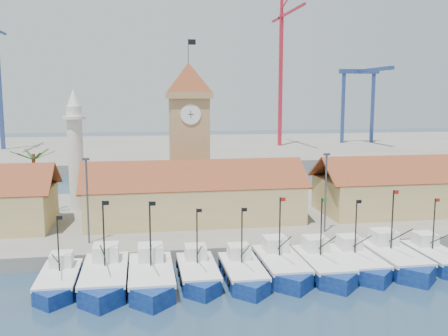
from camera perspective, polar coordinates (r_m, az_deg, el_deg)
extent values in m
plane|color=#1C3B4C|center=(44.25, -0.52, -14.12)|extent=(400.00, 400.00, 0.00)
cube|color=gray|center=(66.71, -3.76, -5.73)|extent=(140.00, 32.00, 1.50)
cube|color=gray|center=(151.39, -7.04, 2.17)|extent=(240.00, 80.00, 2.00)
cube|color=navy|center=(47.39, -18.32, -12.40)|extent=(3.22, 7.29, 1.66)
cube|color=navy|center=(44.03, -19.05, -14.05)|extent=(3.22, 3.22, 1.66)
cube|color=silver|center=(47.11, -18.36, -11.46)|extent=(3.29, 7.50, 0.32)
cube|color=silver|center=(48.58, -18.07, -9.92)|extent=(1.93, 2.03, 1.29)
cylinder|color=black|center=(46.76, -18.42, -8.29)|extent=(0.13, 0.13, 5.16)
cube|color=black|center=(46.11, -18.27, -5.43)|extent=(0.46, 0.02, 0.32)
cube|color=navy|center=(46.70, -13.45, -12.40)|extent=(3.85, 8.70, 1.98)
cube|color=navy|center=(42.66, -13.85, -14.44)|extent=(3.85, 3.85, 1.98)
cube|color=silver|center=(46.36, -13.49, -11.25)|extent=(3.92, 8.94, 0.38)
cube|color=silver|center=(48.15, -13.35, -9.41)|extent=(2.31, 2.42, 1.54)
cylinder|color=black|center=(45.97, -13.58, -7.41)|extent=(0.15, 0.15, 6.15)
cube|color=black|center=(45.28, -13.35, -3.92)|extent=(0.55, 0.02, 0.38)
cube|color=navy|center=(46.02, -8.31, -12.57)|extent=(3.81, 8.62, 1.96)
cube|color=navy|center=(42.02, -8.18, -14.65)|extent=(3.81, 3.81, 1.96)
cube|color=silver|center=(45.68, -8.34, -11.43)|extent=(3.88, 8.86, 0.38)
cube|color=silver|center=(47.45, -8.42, -9.56)|extent=(2.29, 2.39, 1.52)
cylinder|color=black|center=(45.28, -8.43, -7.56)|extent=(0.15, 0.15, 6.09)
cube|color=black|center=(44.60, -8.16, -4.05)|extent=(0.54, 0.02, 0.38)
cube|color=navy|center=(46.92, -3.00, -12.17)|extent=(3.33, 7.54, 1.71)
cube|color=navy|center=(43.43, -2.42, -13.89)|extent=(3.33, 3.33, 1.71)
cube|color=silver|center=(46.63, -3.01, -11.18)|extent=(3.40, 7.75, 0.33)
cube|color=silver|center=(48.16, -3.27, -9.59)|extent=(2.00, 2.09, 1.33)
cylinder|color=black|center=(46.26, -3.10, -7.87)|extent=(0.13, 0.13, 5.33)
cube|color=black|center=(45.67, -2.83, -4.88)|extent=(0.48, 0.02, 0.33)
cube|color=navy|center=(46.96, 2.15, -12.14)|extent=(3.36, 7.61, 1.73)
cube|color=navy|center=(43.49, 3.19, -13.86)|extent=(3.36, 3.36, 1.73)
cube|color=silver|center=(46.66, 2.16, -11.15)|extent=(3.43, 7.82, 0.34)
cube|color=silver|center=(48.18, 1.70, -9.55)|extent=(2.02, 2.11, 1.35)
cylinder|color=black|center=(46.29, 2.06, -7.81)|extent=(0.13, 0.13, 5.38)
cube|color=black|center=(45.71, 2.37, -4.78)|extent=(0.48, 0.02, 0.34)
cube|color=navy|center=(48.79, 6.49, -11.34)|extent=(3.67, 8.31, 1.89)
cube|color=navy|center=(45.07, 7.98, -13.05)|extent=(3.67, 3.67, 1.89)
cube|color=silver|center=(48.48, 6.51, -10.29)|extent=(3.74, 8.54, 0.37)
cube|color=silver|center=(50.13, 5.86, -8.64)|extent=(2.20, 2.31, 1.47)
cylinder|color=black|center=(48.12, 6.39, -6.78)|extent=(0.15, 0.15, 5.87)
cube|color=#A5140F|center=(47.56, 6.75, -3.58)|extent=(0.52, 0.02, 0.37)
cube|color=navy|center=(49.55, 11.13, -11.14)|extent=(3.62, 8.19, 1.86)
cube|color=navy|center=(45.98, 12.97, -12.76)|extent=(3.62, 3.62, 1.86)
cube|color=silver|center=(49.25, 11.17, -10.12)|extent=(3.69, 8.42, 0.36)
cube|color=silver|center=(50.83, 10.37, -8.54)|extent=(2.17, 2.27, 1.45)
cylinder|color=black|center=(48.89, 11.05, -6.72)|extent=(0.14, 0.14, 5.79)
cube|color=#197226|center=(48.36, 11.42, -3.62)|extent=(0.52, 0.02, 0.36)
cube|color=navy|center=(51.25, 14.91, -10.64)|extent=(3.44, 7.77, 1.77)
cube|color=navy|center=(47.95, 16.86, -12.05)|extent=(3.44, 3.44, 1.77)
cube|color=silver|center=(50.97, 14.94, -9.70)|extent=(3.50, 7.99, 0.34)
cube|color=silver|center=(52.43, 14.09, -8.26)|extent=(2.06, 2.16, 1.37)
cylinder|color=black|center=(50.64, 14.83, -6.58)|extent=(0.14, 0.14, 5.50)
cube|color=black|center=(50.16, 15.19, -3.73)|extent=(0.49, 0.02, 0.34)
cube|color=navy|center=(53.04, 18.75, -10.09)|extent=(3.83, 8.67, 1.97)
cube|color=navy|center=(49.49, 21.16, -11.54)|extent=(3.83, 3.83, 1.97)
cube|color=silver|center=(52.75, 18.80, -9.07)|extent=(3.91, 8.91, 0.38)
cube|color=silver|center=(54.34, 17.76, -7.55)|extent=(2.30, 2.41, 1.53)
cylinder|color=black|center=(52.41, 18.68, -5.70)|extent=(0.15, 0.15, 6.13)
cube|color=#A5140F|center=(51.95, 19.09, -2.63)|extent=(0.55, 0.02, 0.38)
cube|color=navy|center=(55.14, 22.92, -9.68)|extent=(3.36, 7.61, 1.73)
cube|color=silver|center=(54.89, 22.97, -8.82)|extent=(3.43, 7.82, 0.34)
cube|color=silver|center=(56.22, 21.97, -7.55)|extent=(2.02, 2.11, 1.34)
cylinder|color=black|center=(54.58, 22.86, -5.98)|extent=(0.13, 0.13, 5.38)
cube|color=#A5140F|center=(54.18, 23.22, -3.39)|extent=(0.48, 0.02, 0.34)
cube|color=tan|center=(62.15, -3.41, -3.93)|extent=(26.00, 10.00, 4.50)
cube|color=brown|center=(59.02, -3.18, -0.87)|extent=(27.04, 5.13, 3.21)
cube|color=brown|center=(63.93, -3.68, -0.17)|extent=(27.04, 5.13, 3.21)
cube|color=tan|center=(72.76, 22.55, -2.76)|extent=(30.00, 10.00, 4.50)
cube|color=brown|center=(70.10, 23.80, -0.12)|extent=(31.20, 5.13, 3.21)
cube|color=brown|center=(74.29, 21.69, 0.44)|extent=(31.20, 5.13, 3.21)
cube|color=tan|center=(67.19, -3.99, 1.52)|extent=(5.00, 5.00, 15.00)
cube|color=tan|center=(66.73, -4.06, 8.28)|extent=(5.80, 5.80, 0.80)
pyramid|color=brown|center=(66.77, -4.08, 10.25)|extent=(5.80, 5.80, 4.00)
cylinder|color=white|center=(64.23, -3.82, 6.14)|extent=(2.60, 0.15, 2.60)
cube|color=black|center=(64.16, -3.81, 6.14)|extent=(0.08, 0.02, 1.00)
cube|color=black|center=(64.16, -3.81, 6.14)|extent=(0.80, 0.02, 0.08)
cylinder|color=#3F3F44|center=(66.99, -4.11, 13.24)|extent=(0.10, 0.10, 3.00)
cube|color=black|center=(67.14, -3.69, 14.18)|extent=(1.00, 0.03, 0.70)
cylinder|color=silver|center=(69.47, -16.56, 1.01)|extent=(2.00, 2.00, 14.00)
cylinder|color=silver|center=(69.03, -16.75, 5.54)|extent=(3.00, 3.00, 0.40)
cone|color=silver|center=(68.97, -16.84, 7.70)|extent=(1.80, 1.80, 2.40)
cylinder|color=brown|center=(68.75, -20.80, -1.79)|extent=(0.44, 0.44, 8.00)
cube|color=#214E1A|center=(67.96, -19.81, 1.39)|extent=(2.80, 0.35, 1.18)
cube|color=#214E1A|center=(69.27, -20.20, 1.49)|extent=(1.71, 2.60, 1.18)
cube|color=#214E1A|center=(69.55, -21.33, 1.46)|extent=(1.71, 2.60, 1.18)
cube|color=#214E1A|center=(68.52, -22.11, 1.32)|extent=(2.80, 0.35, 1.18)
cube|color=#214E1A|center=(67.19, -21.75, 1.21)|extent=(1.71, 2.60, 1.18)
cube|color=#214E1A|center=(66.91, -20.58, 1.25)|extent=(1.71, 2.60, 1.18)
cylinder|color=#3F3F44|center=(53.83, -15.33, -3.67)|extent=(0.20, 0.20, 9.00)
cube|color=#3F3F44|center=(53.12, -15.51, 0.98)|extent=(0.70, 0.25, 0.25)
cylinder|color=#3F3F44|center=(57.28, 11.54, -2.83)|extent=(0.20, 0.20, 9.00)
cube|color=#3F3F44|center=(56.61, 11.66, 1.55)|extent=(0.70, 0.25, 0.25)
cube|color=navy|center=(153.32, -24.26, 8.28)|extent=(1.00, 1.00, 33.74)
cube|color=navy|center=(159.16, -24.14, 13.99)|extent=(0.60, 10.00, 0.60)
cube|color=#B81C2F|center=(151.27, 6.48, 9.91)|extent=(1.00, 1.00, 38.76)
cube|color=#B81C2F|center=(144.03, 7.68, 17.32)|extent=(0.60, 23.47, 0.60)
cube|color=#B81C2F|center=(157.69, 6.07, 16.55)|extent=(0.60, 10.00, 0.60)
cube|color=#B81C2F|center=(153.67, 6.63, 18.46)|extent=(0.80, 0.80, 7.00)
cube|color=navy|center=(163.27, 13.43, 6.67)|extent=(0.90, 0.90, 22.00)
cube|color=navy|center=(167.41, 16.61, 6.58)|extent=(0.90, 0.90, 22.00)
cube|color=navy|center=(165.41, 15.19, 10.61)|extent=(13.00, 1.40, 1.40)
cube|color=navy|center=(156.37, 16.74, 10.70)|extent=(1.40, 22.00, 1.00)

